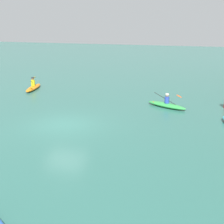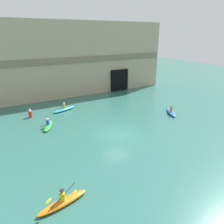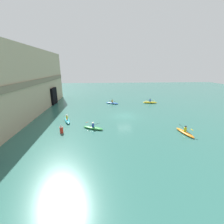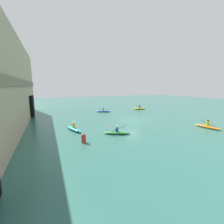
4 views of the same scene
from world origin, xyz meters
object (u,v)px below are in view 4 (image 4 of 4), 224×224
object	(u,v)px
kayak_cyan	(74,129)
kayak_green	(117,132)
marker_buoy	(84,137)
kayak_orange	(207,126)
kayak_blue	(103,111)
kayak_yellow	(139,109)

from	to	relation	value
kayak_cyan	kayak_green	bearing A→B (deg)	-147.11
marker_buoy	kayak_orange	bearing A→B (deg)	-95.13
kayak_orange	marker_buoy	world-z (taller)	marker_buoy
kayak_orange	kayak_cyan	bearing A→B (deg)	-120.13
kayak_blue	kayak_orange	bearing A→B (deg)	145.59
kayak_orange	kayak_green	size ratio (longest dim) A/B	1.08
kayak_orange	kayak_blue	size ratio (longest dim) A/B	1.04
marker_buoy	kayak_yellow	bearing A→B (deg)	-47.18
kayak_cyan	kayak_yellow	bearing A→B (deg)	-75.61
kayak_cyan	kayak_blue	size ratio (longest dim) A/B	1.09
kayak_green	kayak_blue	xyz separation A→B (m)	(15.35, -3.91, -0.00)
kayak_yellow	kayak_green	bearing A→B (deg)	-120.28
kayak_cyan	kayak_yellow	world-z (taller)	kayak_yellow
kayak_cyan	kayak_yellow	xyz separation A→B (m)	(11.74, -17.83, 0.00)
kayak_yellow	kayak_blue	bearing A→B (deg)	-169.69
marker_buoy	kayak_cyan	bearing A→B (deg)	2.89
kayak_green	kayak_yellow	xyz separation A→B (m)	(15.25, -13.36, 0.03)
kayak_green	kayak_blue	distance (m)	15.84
kayak_orange	marker_buoy	xyz separation A→B (m)	(1.50, 16.71, 0.37)
kayak_yellow	kayak_blue	xyz separation A→B (m)	(0.11, 9.45, -0.03)
kayak_cyan	kayak_green	world-z (taller)	kayak_cyan
kayak_blue	marker_buoy	bearing A→B (deg)	93.65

